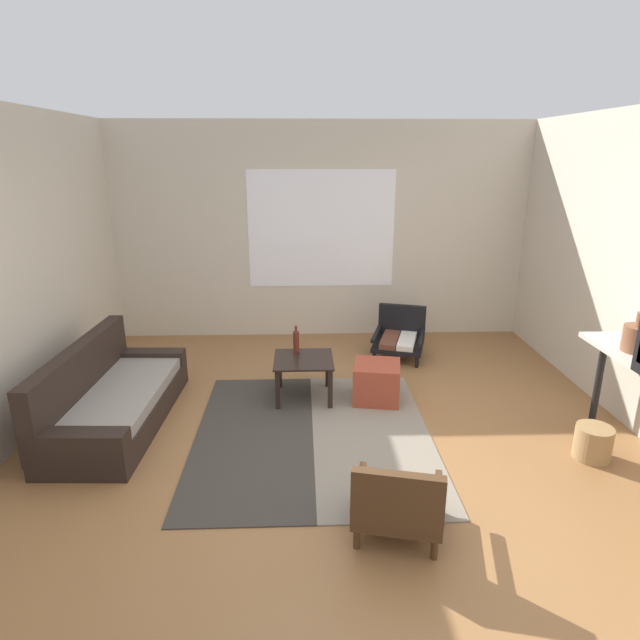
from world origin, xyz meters
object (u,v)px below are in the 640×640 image
Objects in this scene: clay_vase at (639,338)px; glass_bottle at (296,342)px; couch at (112,400)px; coffee_table at (304,366)px; armchair_striped_foreground at (398,502)px; wicker_basket at (593,443)px; armchair_by_window at (400,335)px; ottoman_orange at (377,382)px.

clay_vase reaches higher than glass_bottle.
coffee_table is (1.71, 0.44, 0.11)m from couch.
couch is 5.95× the size of clay_vase.
clay_vase reaches higher than armchair_striped_foreground.
armchair_striped_foreground is (2.27, -1.56, 0.03)m from couch.
armchair_striped_foreground is 2.31× the size of wicker_basket.
armchair_by_window is 1.30m from ottoman_orange.
couch is at bearing -151.05° from armchair_by_window.
couch reaches higher than coffee_table.
wicker_basket is at bearing -10.23° from couch.
armchair_striped_foreground is at bearing -34.39° from couch.
couch is 1.76m from coffee_table.
couch is 4.39m from clay_vase.
armchair_striped_foreground is at bearing -73.57° from glass_bottle.
couch is 3.27× the size of coffee_table.
coffee_table is at bearing 173.74° from ottoman_orange.
coffee_table reaches higher than wicker_basket.
clay_vase is at bearing 26.69° from wicker_basket.
armchair_striped_foreground is at bearing -74.13° from coffee_table.
armchair_by_window is at bearing 79.47° from armchair_striped_foreground.
glass_bottle reaches higher than coffee_table.
ottoman_orange is 2.23m from clay_vase.
armchair_by_window is at bearing 38.57° from glass_bottle.
ottoman_orange is 1.90m from wicker_basket.
coffee_table is 2.84m from clay_vase.
armchair_striped_foreground is at bearing -94.17° from ottoman_orange.
ottoman_orange is (0.71, -0.08, -0.14)m from coffee_table.
armchair_by_window is 2.49× the size of clay_vase.
wicker_basket is (1.56, -1.08, -0.06)m from ottoman_orange.
clay_vase reaches higher than wicker_basket.
wicker_basket is at bearing -64.03° from armchair_by_window.
armchair_by_window is 2.76× the size of wicker_basket.
coffee_table is 2.01× the size of wicker_basket.
wicker_basket is (1.12, -2.30, -0.11)m from armchair_by_window.
armchair_striped_foreground reaches higher than coffee_table.
wicker_basket is at bearing 26.23° from armchair_striped_foreground.
couch is at bearing 172.59° from clay_vase.
coffee_table is 0.27m from glass_bottle.
couch is at bearing -159.66° from glass_bottle.
armchair_striped_foreground is at bearing -153.70° from clay_vase.
coffee_table is at bearing 14.48° from couch.
coffee_table is 2.56m from wicker_basket.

